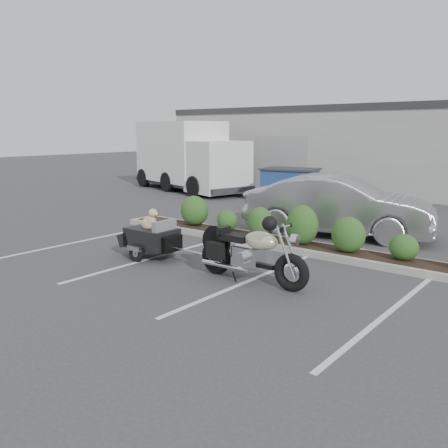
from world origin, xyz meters
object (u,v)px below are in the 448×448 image
Objects in this scene: motorcycle at (251,254)px; dumpster at (290,186)px; pet_trailer at (152,237)px; delivery_truck at (189,158)px; sedan at (338,206)px.

motorcycle reaches higher than dumpster.
pet_trailer is 12.53m from delivery_truck.
delivery_truck is (-7.85, 9.71, 1.08)m from pet_trailer.
motorcycle is at bearing -74.73° from dumpster.
motorcycle is 1.26× the size of pet_trailer.
delivery_truck reaches higher than dumpster.
dumpster reaches higher than pet_trailer.
sedan is (2.25, 4.86, 0.34)m from pet_trailer.
sedan is 2.12× the size of dumpster.
motorcycle is 1.03× the size of dumpster.
pet_trailer is (-2.79, 0.02, -0.07)m from motorcycle.
pet_trailer is 0.82× the size of dumpster.
motorcycle is 0.33× the size of delivery_truck.
motorcycle is 14.45m from delivery_truck.
dumpster is 0.32× the size of delivery_truck.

